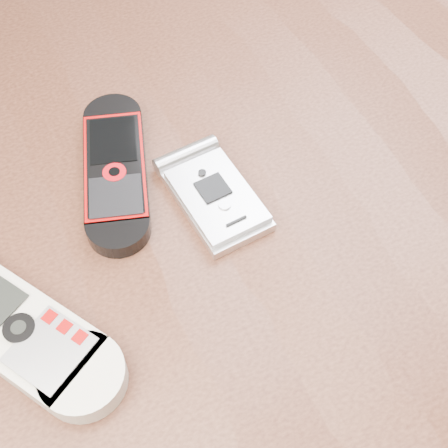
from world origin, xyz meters
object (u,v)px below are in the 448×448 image
nokia_white (15,329)px  motorola_razr (215,196)px  nokia_black_red (115,169)px  table (219,299)px

nokia_white → motorola_razr: (0.17, 0.04, -0.00)m
nokia_black_red → motorola_razr: same height
table → nokia_black_red: size_ratio=7.60×
table → nokia_white: (-0.16, -0.02, 0.12)m
motorola_razr → table: bearing=-115.0°
table → nokia_white: nokia_white is taller
table → motorola_razr: 0.12m
nokia_black_red → table: bearing=-42.3°
nokia_white → nokia_black_red: size_ratio=1.10×
table → motorola_razr: motorola_razr is taller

